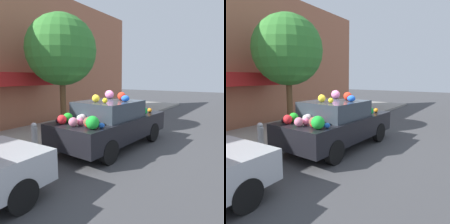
% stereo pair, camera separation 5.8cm
% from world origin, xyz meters
% --- Properties ---
extents(ground_plane, '(60.00, 60.00, 0.00)m').
position_xyz_m(ground_plane, '(0.00, 0.00, 0.00)').
color(ground_plane, '#424244').
extents(sidewalk_curb, '(24.00, 3.20, 0.13)m').
position_xyz_m(sidewalk_curb, '(0.00, 2.70, 0.07)').
color(sidewalk_curb, gray).
rests_on(sidewalk_curb, ground).
extents(building_facade, '(18.00, 1.20, 6.46)m').
position_xyz_m(building_facade, '(-0.06, 4.91, 3.17)').
color(building_facade, '#B26B4C').
rests_on(building_facade, ground).
extents(street_tree, '(2.86, 2.86, 4.64)m').
position_xyz_m(street_tree, '(0.64, 2.67, 3.33)').
color(street_tree, brown).
rests_on(street_tree, sidewalk_curb).
extents(fire_hydrant, '(0.20, 0.20, 0.70)m').
position_xyz_m(fire_hydrant, '(-1.55, 1.73, 0.48)').
color(fire_hydrant, '#B2B2B7').
rests_on(fire_hydrant, sidewalk_curb).
extents(art_car, '(4.22, 2.04, 1.80)m').
position_xyz_m(art_car, '(-0.06, -0.22, 0.80)').
color(art_car, black).
rests_on(art_car, ground).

